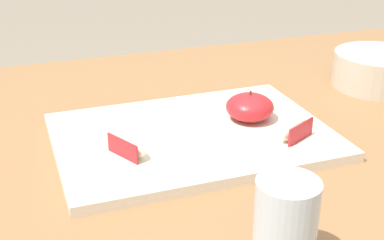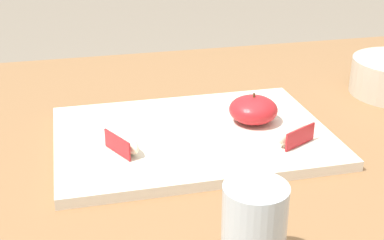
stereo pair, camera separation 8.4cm
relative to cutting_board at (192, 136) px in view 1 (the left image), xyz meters
The scene contains 7 objects.
dining_table 0.11m from the cutting_board, ahead, with size 1.39×0.99×0.75m.
cutting_board is the anchor object (origin of this frame).
apple_half_skin_up 0.11m from the cutting_board, ahead, with size 0.08×0.08×0.05m.
apple_wedge_left 0.16m from the cutting_board, 28.67° to the right, with size 0.07×0.05×0.03m.
apple_wedge_near_knife 0.12m from the cutting_board, 158.96° to the right, with size 0.05×0.07×0.03m.
ceramic_fruit_bowl 0.45m from the cutting_board, 13.88° to the left, with size 0.18×0.18×0.07m.
drinking_glass_water 0.32m from the cutting_board, 92.00° to the right, with size 0.07×0.07×0.10m.
Camera 1 is at (-0.30, -0.72, 1.13)m, focal length 49.88 mm.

